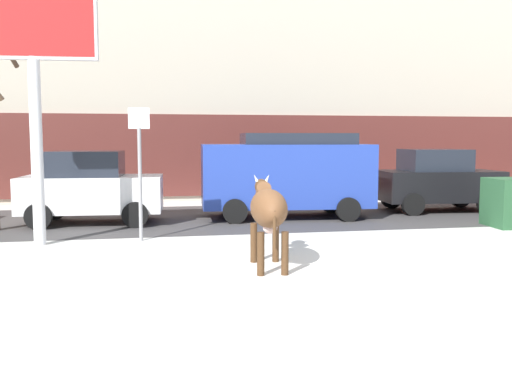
# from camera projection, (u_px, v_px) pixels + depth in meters

# --- Properties ---
(ground_plane) EXTENTS (120.00, 120.00, 0.00)m
(ground_plane) POSITION_uv_depth(u_px,v_px,m) (301.00, 281.00, 8.60)
(ground_plane) COLOR silver
(road_strip) EXTENTS (60.00, 5.60, 0.01)m
(road_strip) POSITION_uv_depth(u_px,v_px,m) (234.00, 217.00, 15.50)
(road_strip) COLOR #423F3F
(road_strip) RESTS_ON ground
(building_facade) EXTENTS (44.00, 6.10, 13.00)m
(building_facade) POSITION_uv_depth(u_px,v_px,m) (207.00, 28.00, 21.95)
(building_facade) COLOR #BCB29E
(building_facade) RESTS_ON ground
(cow_brown) EXTENTS (0.69, 1.91, 1.54)m
(cow_brown) POSITION_uv_depth(u_px,v_px,m) (268.00, 209.00, 9.41)
(cow_brown) COLOR brown
(cow_brown) RESTS_ON ground
(billboard) EXTENTS (2.53, 0.35, 5.56)m
(billboard) POSITION_uv_depth(u_px,v_px,m) (32.00, 30.00, 11.07)
(billboard) COLOR silver
(billboard) RESTS_ON ground
(car_white_hatchback) EXTENTS (3.60, 2.10, 1.86)m
(car_white_hatchback) POSITION_uv_depth(u_px,v_px,m) (91.00, 188.00, 14.33)
(car_white_hatchback) COLOR white
(car_white_hatchback) RESTS_ON ground
(car_blue_van) EXTENTS (4.71, 2.34, 2.32)m
(car_blue_van) POSITION_uv_depth(u_px,v_px,m) (287.00, 173.00, 15.40)
(car_blue_van) COLOR #233D9E
(car_blue_van) RESTS_ON ground
(car_black_hatchback) EXTENTS (3.60, 2.10, 1.86)m
(car_black_hatchback) POSITION_uv_depth(u_px,v_px,m) (437.00, 180.00, 16.77)
(car_black_hatchback) COLOR black
(car_black_hatchback) RESTS_ON ground
(pedestrian_near_billboard) EXTENTS (0.36, 0.24, 1.73)m
(pedestrian_near_billboard) POSITION_uv_depth(u_px,v_px,m) (49.00, 181.00, 17.01)
(pedestrian_near_billboard) COLOR #282833
(pedestrian_near_billboard) RESTS_ON ground
(street_sign) EXTENTS (0.44, 0.08, 2.82)m
(street_sign) POSITION_uv_depth(u_px,v_px,m) (140.00, 163.00, 11.83)
(street_sign) COLOR gray
(street_sign) RESTS_ON ground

